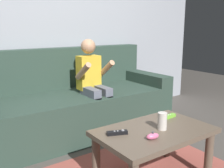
# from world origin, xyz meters

# --- Properties ---
(wall_back) EXTENTS (4.47, 0.05, 2.50)m
(wall_back) POSITION_xyz_m (0.00, 1.43, 1.25)
(wall_back) COLOR #999EA8
(wall_back) RESTS_ON ground
(couch) EXTENTS (2.03, 0.80, 0.88)m
(couch) POSITION_xyz_m (0.11, 1.03, 0.30)
(couch) COLOR #2D4238
(couch) RESTS_ON ground
(person_seated_on_couch) EXTENTS (0.32, 0.40, 0.98)m
(person_seated_on_couch) POSITION_xyz_m (0.24, 0.85, 0.56)
(person_seated_on_couch) COLOR slate
(person_seated_on_couch) RESTS_ON ground
(coffee_table) EXTENTS (0.82, 0.51, 0.40)m
(coffee_table) POSITION_xyz_m (0.14, -0.14, 0.33)
(coffee_table) COLOR brown
(coffee_table) RESTS_ON ground
(game_remote_black_near_edge) EXTENTS (0.14, 0.09, 0.03)m
(game_remote_black_near_edge) POSITION_xyz_m (-0.13, -0.06, 0.41)
(game_remote_black_near_edge) COLOR black
(game_remote_black_near_edge) RESTS_ON coffee_table
(nunchuk_pink) EXTENTS (0.10, 0.06, 0.05)m
(nunchuk_pink) POSITION_xyz_m (0.01, -0.25, 0.42)
(nunchuk_pink) COLOR pink
(nunchuk_pink) RESTS_ON coffee_table
(game_remote_lime_far_corner) EXTENTS (0.14, 0.05, 0.03)m
(game_remote_lime_far_corner) POSITION_xyz_m (0.39, -0.03, 0.41)
(game_remote_lime_far_corner) COLOR #72C638
(game_remote_lime_far_corner) RESTS_ON coffee_table
(soda_can) EXTENTS (0.07, 0.07, 0.12)m
(soda_can) POSITION_xyz_m (0.18, -0.17, 0.46)
(soda_can) COLOR silver
(soda_can) RESTS_ON coffee_table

